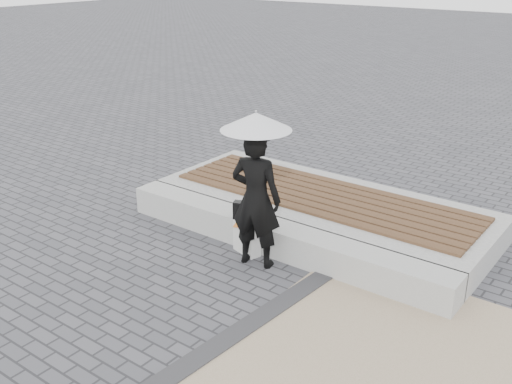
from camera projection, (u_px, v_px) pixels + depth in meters
ground at (198, 302)px, 6.94m from camera, size 80.00×80.00×0.00m
edging_band at (219, 345)px, 6.14m from camera, size 0.61×5.20×0.04m
seating_ledge at (277, 238)px, 8.05m from camera, size 5.00×0.45×0.40m
timber_platform at (323, 209)px, 8.94m from camera, size 5.00×2.00×0.40m
timber_decking at (323, 196)px, 8.86m from camera, size 4.60×1.40×0.04m
woman at (256, 199)px, 7.48m from camera, size 0.74×0.56×1.81m
parasol at (256, 121)px, 7.10m from camera, size 0.87×0.87×1.11m
handbag at (246, 211)px, 8.09m from camera, size 0.37×0.24×0.25m
canvas_tote at (247, 238)px, 8.00m from camera, size 0.44×0.27×0.43m
magazine at (245, 225)px, 7.88m from camera, size 0.32×0.28×0.01m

